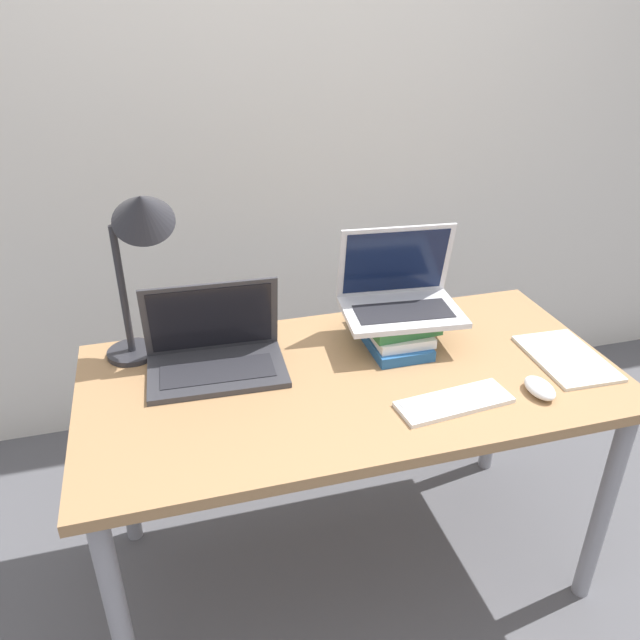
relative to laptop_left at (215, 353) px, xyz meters
name	(u,v)px	position (x,y,z in m)	size (l,w,h in m)	color
wall_back	(270,79)	(0.35, 0.85, 0.58)	(8.00, 0.05, 2.70)	silver
desk	(352,400)	(0.35, -0.13, -0.13)	(1.43, 0.71, 0.72)	#9E754C
laptop_left	(215,353)	(0.00, 0.00, 0.00)	(0.37, 0.24, 0.24)	#333338
book_stack	(393,327)	(0.52, 0.01, 0.00)	(0.21, 0.30, 0.09)	#235693
laptop_on_books	(400,295)	(0.54, 0.03, 0.09)	(0.35, 0.26, 0.24)	silver
wireless_keyboard	(454,402)	(0.55, -0.33, -0.04)	(0.30, 0.13, 0.01)	white
mouse	(540,388)	(0.78, -0.34, -0.03)	(0.06, 0.10, 0.04)	white
notepad	(566,358)	(0.95, -0.22, -0.04)	(0.19, 0.29, 0.01)	silver
desk_lamp	(140,229)	(-0.15, 0.10, 0.33)	(0.23, 0.20, 0.52)	#28282D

